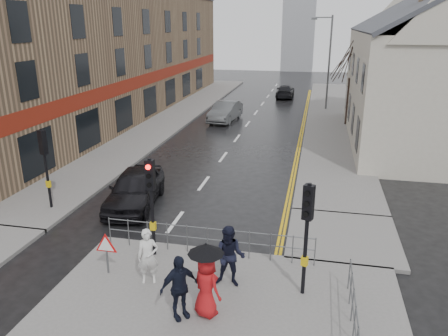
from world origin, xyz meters
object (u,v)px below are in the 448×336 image
at_px(pedestrian_a, 148,256).
at_px(car_parked, 135,188).
at_px(pedestrian_b, 230,257).
at_px(pedestrian_with_umbrella, 206,277).
at_px(car_mid, 225,111).
at_px(pedestrian_d, 179,287).

bearing_deg(pedestrian_a, car_parked, 99.95).
bearing_deg(pedestrian_a, pedestrian_b, -8.63).
bearing_deg(pedestrian_with_umbrella, car_mid, 100.88).
height_order(pedestrian_with_umbrella, car_mid, pedestrian_with_umbrella).
bearing_deg(pedestrian_b, pedestrian_a, -171.37).
xyz_separation_m(pedestrian_b, pedestrian_d, (-1.00, -1.74, -0.04)).
relative_size(pedestrian_a, pedestrian_b, 0.91).
bearing_deg(car_mid, pedestrian_d, -74.85).
relative_size(car_parked, car_mid, 0.99).
bearing_deg(car_parked, car_mid, 81.88).
distance_m(pedestrian_b, pedestrian_d, 2.01).
height_order(pedestrian_a, car_mid, pedestrian_a).
relative_size(pedestrian_b, pedestrian_with_umbrella, 0.89).
distance_m(pedestrian_a, car_mid, 23.21).
bearing_deg(pedestrian_b, pedestrian_d, -119.50).
xyz_separation_m(pedestrian_a, pedestrian_with_umbrella, (2.08, -1.14, 0.27)).
relative_size(pedestrian_d, car_parked, 0.39).
height_order(pedestrian_a, pedestrian_with_umbrella, pedestrian_with_umbrella).
xyz_separation_m(pedestrian_b, car_parked, (-5.25, 5.27, -0.29)).
xyz_separation_m(pedestrian_d, car_parked, (-4.25, 7.02, -0.26)).
distance_m(pedestrian_a, pedestrian_d, 1.98).
distance_m(pedestrian_with_umbrella, car_mid, 24.65).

